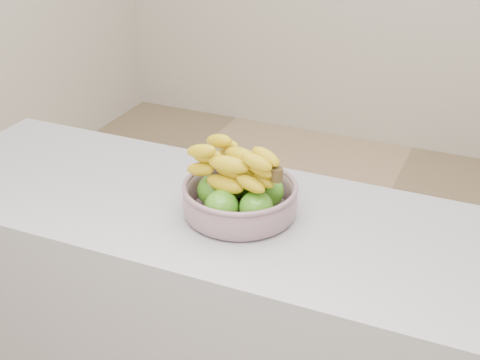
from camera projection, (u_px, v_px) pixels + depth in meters
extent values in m
plane|color=tan|center=(314.00, 341.00, 2.64)|extent=(4.00, 4.00, 0.00)
cube|color=#A4A4AC|center=(256.00, 351.00, 1.94)|extent=(2.00, 0.60, 0.90)
cylinder|color=#8A94A6|center=(240.00, 212.00, 1.75)|extent=(0.26, 0.26, 0.01)
torus|color=#8A94A6|center=(240.00, 186.00, 1.71)|extent=(0.30, 0.30, 0.01)
sphere|color=#459219|center=(221.00, 207.00, 1.67)|extent=(0.09, 0.09, 0.09)
sphere|color=#459219|center=(256.00, 207.00, 1.67)|extent=(0.09, 0.09, 0.09)
sphere|color=#459219|center=(268.00, 192.00, 1.74)|extent=(0.09, 0.09, 0.09)
sphere|color=#459219|center=(241.00, 182.00, 1.79)|extent=(0.09, 0.09, 0.09)
sphere|color=#459219|center=(213.00, 190.00, 1.75)|extent=(0.09, 0.09, 0.09)
ellipsoid|color=yellow|center=(225.00, 184.00, 1.67)|extent=(0.19, 0.07, 0.04)
ellipsoid|color=yellow|center=(237.00, 177.00, 1.71)|extent=(0.19, 0.09, 0.04)
ellipsoid|color=yellow|center=(248.00, 171.00, 1.74)|extent=(0.19, 0.11, 0.04)
ellipsoid|color=yellow|center=(234.00, 170.00, 1.67)|extent=(0.19, 0.06, 0.04)
ellipsoid|color=yellow|center=(246.00, 163.00, 1.70)|extent=(0.19, 0.12, 0.04)
ellipsoid|color=yellow|center=(242.00, 157.00, 1.67)|extent=(0.19, 0.09, 0.04)
ellipsoid|color=yellow|center=(229.00, 165.00, 1.64)|extent=(0.19, 0.05, 0.04)
cylinder|color=#403114|center=(277.00, 175.00, 1.61)|extent=(0.03, 0.03, 0.03)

